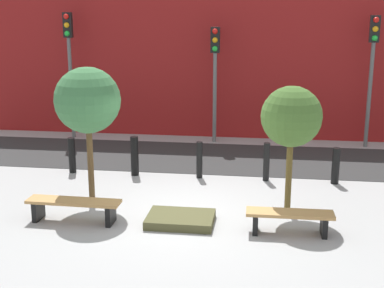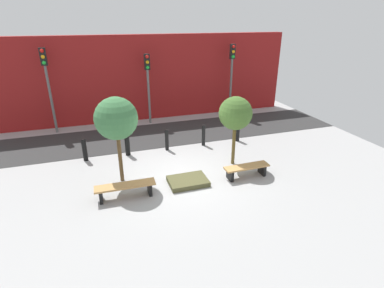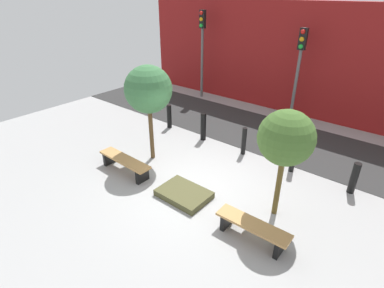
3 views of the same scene
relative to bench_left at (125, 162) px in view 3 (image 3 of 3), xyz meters
name	(u,v)px [view 3 (image 3 of 3)]	position (x,y,z in m)	size (l,w,h in m)	color
ground_plane	(194,189)	(2.11, 0.62, -0.33)	(18.00, 18.00, 0.00)	#9C9C9C
road_strip	(269,134)	(2.11, 5.04, -0.33)	(18.00, 3.24, 0.01)	#2C2C2C
building_facade	(307,61)	(2.11, 7.88, 1.90)	(16.20, 0.50, 4.46)	maroon
bench_left	(125,162)	(0.00, 0.00, 0.00)	(1.88, 0.45, 0.45)	black
bench_right	(252,228)	(4.22, 0.00, -0.02)	(1.64, 0.45, 0.43)	black
planter_bed	(184,194)	(2.11, 0.20, -0.25)	(1.31, 0.94, 0.17)	#4C4A2B
tree_behind_left_bench	(148,90)	(0.00, 1.11, 1.92)	(1.40, 1.40, 2.96)	brown
tree_behind_right_bench	(286,138)	(4.22, 1.11, 1.68)	(1.23, 1.23, 2.65)	brown
bollard_far_left	(169,116)	(-1.20, 3.18, 0.13)	(0.18, 0.18, 0.92)	black
bollard_left	(203,127)	(0.45, 3.18, 0.17)	(0.20, 0.20, 1.01)	black
bollard_center	(244,141)	(2.11, 3.18, 0.13)	(0.15, 0.15, 0.93)	black
bollard_right	(293,157)	(3.76, 3.18, 0.15)	(0.15, 0.15, 0.96)	black
bollard_far_right	(354,178)	(5.42, 3.18, 0.12)	(0.19, 0.19, 0.89)	black
traffic_light_west	(202,39)	(-2.56, 6.95, 2.42)	(0.28, 0.27, 4.01)	#5A5A5A
traffic_light_mid_west	(300,59)	(2.11, 6.95, 2.15)	(0.28, 0.27, 3.59)	slate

